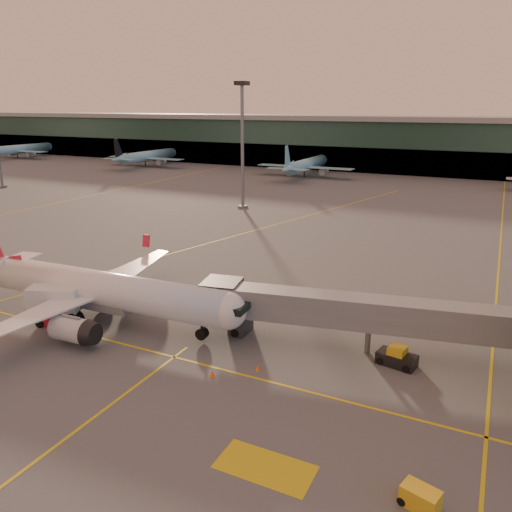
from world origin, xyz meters
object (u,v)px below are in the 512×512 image
at_px(main_airplane, 95,289).
at_px(gpu_cart, 420,498).
at_px(catering_truck, 56,303).
at_px(pushback_tug, 397,358).

bearing_deg(main_airplane, gpu_cart, -21.32).
bearing_deg(gpu_cart, catering_truck, -177.74).
relative_size(main_airplane, catering_truck, 6.28).
xyz_separation_m(main_airplane, pushback_tug, (29.37, 4.07, -2.68)).
height_order(main_airplane, pushback_tug, main_airplane).
xyz_separation_m(catering_truck, gpu_cart, (36.53, -8.80, -1.61)).
bearing_deg(catering_truck, gpu_cart, -34.96).
height_order(gpu_cart, pushback_tug, pushback_tug).
xyz_separation_m(main_airplane, catering_truck, (-2.93, -2.44, -1.14)).
height_order(main_airplane, gpu_cart, main_airplane).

